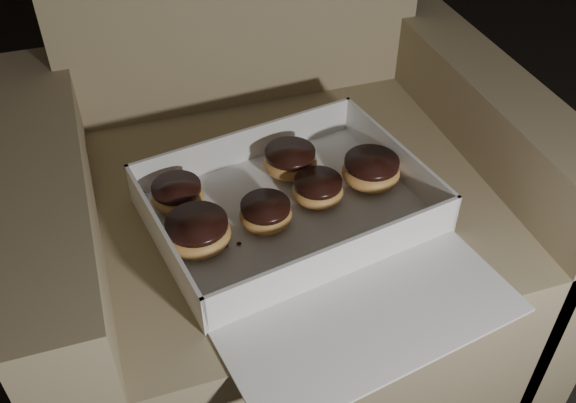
# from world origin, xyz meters

# --- Properties ---
(floor) EXTENTS (4.50, 4.50, 0.00)m
(floor) POSITION_xyz_m (0.00, 0.00, 0.00)
(floor) COLOR black
(floor) RESTS_ON ground
(armchair) EXTENTS (0.84, 0.71, 0.88)m
(armchair) POSITION_xyz_m (-0.47, 0.19, 0.28)
(armchair) COLOR #897A57
(armchair) RESTS_ON floor
(bakery_box) EXTENTS (0.48, 0.54, 0.07)m
(bakery_box) POSITION_xyz_m (-0.49, 0.02, 0.41)
(bakery_box) COLOR silver
(bakery_box) RESTS_ON armchair
(donut_a) EXTENTS (0.09, 0.09, 0.04)m
(donut_a) POSITION_xyz_m (-0.47, 0.15, 0.43)
(donut_a) COLOR gold
(donut_a) RESTS_ON bakery_box
(donut_b) EXTENTS (0.09, 0.09, 0.05)m
(donut_b) POSITION_xyz_m (-0.35, 0.08, 0.43)
(donut_b) COLOR gold
(donut_b) RESTS_ON bakery_box
(donut_c) EXTENTS (0.08, 0.08, 0.04)m
(donut_c) POSITION_xyz_m (-0.54, 0.04, 0.42)
(donut_c) COLOR gold
(donut_c) RESTS_ON bakery_box
(donut_d) EXTENTS (0.08, 0.08, 0.04)m
(donut_d) POSITION_xyz_m (-0.45, 0.07, 0.42)
(donut_d) COLOR gold
(donut_d) RESTS_ON bakery_box
(donut_e) EXTENTS (0.10, 0.10, 0.05)m
(donut_e) POSITION_xyz_m (-0.65, 0.03, 0.43)
(donut_e) COLOR gold
(donut_e) RESTS_ON bakery_box
(donut_f) EXTENTS (0.08, 0.08, 0.04)m
(donut_f) POSITION_xyz_m (-0.66, 0.13, 0.42)
(donut_f) COLOR gold
(donut_f) RESTS_ON bakery_box
(crumb_a) EXTENTS (0.01, 0.01, 0.00)m
(crumb_a) POSITION_xyz_m (-0.61, 0.01, 0.40)
(crumb_a) COLOR black
(crumb_a) RESTS_ON bakery_box
(crumb_b) EXTENTS (0.01, 0.01, 0.00)m
(crumb_b) POSITION_xyz_m (-0.51, -0.06, 0.40)
(crumb_b) COLOR black
(crumb_b) RESTS_ON bakery_box
(crumb_c) EXTENTS (0.01, 0.01, 0.00)m
(crumb_c) POSITION_xyz_m (-0.59, 0.01, 0.40)
(crumb_c) COLOR black
(crumb_c) RESTS_ON bakery_box
(crumb_d) EXTENTS (0.01, 0.01, 0.00)m
(crumb_d) POSITION_xyz_m (-0.40, -0.05, 0.40)
(crumb_d) COLOR black
(crumb_d) RESTS_ON bakery_box
(crumb_e) EXTENTS (0.01, 0.01, 0.00)m
(crumb_e) POSITION_xyz_m (-0.49, -0.05, 0.40)
(crumb_e) COLOR black
(crumb_e) RESTS_ON bakery_box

